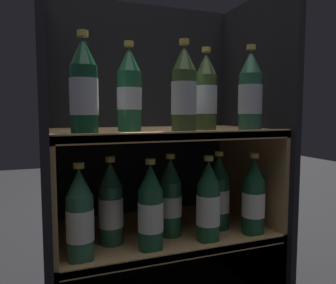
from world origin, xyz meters
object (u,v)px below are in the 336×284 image
bottle_upper_front_1 (184,92)px  bottle_upper_back_1 (206,94)px  bottle_upper_front_2 (250,93)px  bottle_lower_back_2 (218,195)px  bottle_upper_front_0 (84,89)px  bottle_lower_front_1 (151,210)px  bottle_lower_back_1 (170,199)px  bottle_lower_front_2 (208,204)px  bottle_lower_front_3 (253,198)px  bottle_lower_back_0 (111,206)px  bottle_upper_back_0 (129,92)px  bottle_lower_front_0 (80,218)px

bottle_upper_front_1 → bottle_upper_back_1: bearing=36.1°
bottle_upper_front_2 → bottle_lower_back_2: bottle_upper_front_2 is taller
bottle_lower_back_2 → bottle_upper_front_1: bearing=-153.5°
bottle_upper_front_0 → bottle_lower_back_2: 0.52m
bottle_lower_front_1 → bottle_lower_back_2: bearing=17.1°
bottle_upper_front_0 → bottle_lower_back_1: (0.25, 0.08, -0.31)m
bottle_lower_back_1 → bottle_lower_back_2: size_ratio=1.00×
bottle_upper_back_1 → bottle_lower_front_2: 0.32m
bottle_upper_front_0 → bottle_lower_back_2: (0.41, 0.08, -0.31)m
bottle_upper_front_2 → bottle_lower_back_2: bearing=126.5°
bottle_upper_front_2 → bottle_lower_back_1: (-0.22, 0.08, -0.31)m
bottle_lower_front_3 → bottle_lower_back_0: (-0.41, 0.08, -0.00)m
bottle_lower_front_1 → bottle_lower_front_2: 0.17m
bottle_upper_front_2 → bottle_upper_back_0: (-0.34, 0.08, 0.00)m
bottle_lower_front_3 → bottle_lower_back_2: (-0.08, 0.08, 0.00)m
bottle_upper_front_0 → bottle_lower_front_0: size_ratio=1.00×
bottle_upper_front_0 → bottle_lower_back_1: bottle_upper_front_0 is taller
bottle_lower_front_1 → bottle_lower_back_1: 0.11m
bottle_lower_front_2 → bottle_upper_front_1: bearing=180.0°
bottle_lower_front_3 → bottle_upper_front_2: bearing=180.0°
bottle_lower_back_0 → bottle_lower_back_1: (0.18, 0.00, 0.00)m
bottle_lower_front_2 → bottle_lower_back_1: (-0.09, 0.08, 0.00)m
bottle_upper_front_1 → bottle_lower_front_0: bearing=180.0°
bottle_upper_back_1 → bottle_lower_front_3: bearing=-31.5°
bottle_lower_front_0 → bottle_lower_front_3: 0.50m
bottle_upper_front_1 → bottle_upper_front_2: 0.21m
bottle_lower_front_0 → bottle_lower_front_2: 0.35m
bottle_upper_back_1 → bottle_lower_back_0: bearing=180.0°
bottle_upper_front_0 → bottle_lower_back_0: bottle_upper_front_0 is taller
bottle_upper_back_0 → bottle_upper_back_1: same height
bottle_upper_back_0 → bottle_lower_back_0: size_ratio=1.00×
bottle_lower_back_1 → bottle_upper_back_1: bearing=0.0°
bottle_upper_front_2 → bottle_lower_front_2: bearing=180.0°
bottle_upper_back_0 → bottle_lower_back_1: 0.33m
bottle_upper_front_1 → bottle_lower_front_2: bearing=0.0°
bottle_upper_front_0 → bottle_upper_back_1: size_ratio=1.00×
bottle_lower_front_2 → bottle_lower_back_1: same height
bottle_upper_front_2 → bottle_upper_back_0: size_ratio=1.00×
bottle_lower_front_1 → bottle_lower_back_2: (0.25, 0.08, 0.00)m
bottle_lower_back_0 → bottle_lower_back_1: bearing=0.0°
bottle_lower_back_2 → bottle_lower_front_1: bearing=-162.9°
bottle_upper_front_0 → bottle_lower_front_2: bottle_upper_front_0 is taller
bottle_upper_back_0 → bottle_lower_front_2: size_ratio=1.00×
bottle_lower_front_1 → bottle_upper_front_2: bearing=0.0°
bottle_upper_front_1 → bottle_lower_back_1: (-0.01, 0.08, -0.31)m
bottle_upper_back_0 → bottle_lower_front_0: size_ratio=1.00×
bottle_upper_front_2 → bottle_lower_back_1: 0.39m
bottle_upper_front_1 → bottle_upper_back_0: 0.15m
bottle_lower_back_1 → bottle_upper_back_0: bearing=-180.0°
bottle_lower_back_2 → bottle_lower_front_0: bearing=-170.0°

